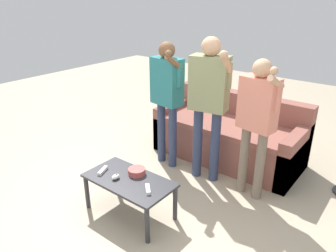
# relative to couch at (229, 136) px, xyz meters

# --- Properties ---
(ground_plane) EXTENTS (12.00, 12.00, 0.00)m
(ground_plane) POSITION_rel_couch_xyz_m (-0.02, -1.38, -0.30)
(ground_plane) COLOR tan
(couch) EXTENTS (1.85, 0.84, 0.81)m
(couch) POSITION_rel_couch_xyz_m (0.00, 0.00, 0.00)
(couch) COLOR brown
(couch) RESTS_ON ground
(coffee_table) EXTENTS (0.87, 0.46, 0.39)m
(coffee_table) POSITION_rel_couch_xyz_m (-0.18, -1.66, 0.03)
(coffee_table) COLOR #2D2D33
(coffee_table) RESTS_ON ground
(snack_bowl) EXTENTS (0.17, 0.17, 0.06)m
(snack_bowl) POSITION_rel_couch_xyz_m (-0.19, -1.55, 0.12)
(snack_bowl) COLOR #B24C47
(snack_bowl) RESTS_ON coffee_table
(game_remote_nunchuk) EXTENTS (0.06, 0.09, 0.05)m
(game_remote_nunchuk) POSITION_rel_couch_xyz_m (-0.28, -1.74, 0.11)
(game_remote_nunchuk) COLOR white
(game_remote_nunchuk) RESTS_ON coffee_table
(player_left) EXTENTS (0.45, 0.36, 1.53)m
(player_left) POSITION_rel_couch_xyz_m (-0.53, -0.64, 0.66)
(player_left) COLOR #2D3856
(player_left) RESTS_ON ground
(player_center) EXTENTS (0.51, 0.35, 1.63)m
(player_center) POSITION_rel_couch_xyz_m (0.03, -0.63, 0.72)
(player_center) COLOR #2D3856
(player_center) RESTS_ON ground
(player_right) EXTENTS (0.43, 0.33, 1.47)m
(player_right) POSITION_rel_couch_xyz_m (0.59, -0.63, 0.62)
(player_right) COLOR #756656
(player_right) RESTS_ON ground
(game_remote_wand_near) EXTENTS (0.09, 0.16, 0.03)m
(game_remote_wand_near) POSITION_rel_couch_xyz_m (-0.48, -1.72, 0.10)
(game_remote_wand_near) COLOR white
(game_remote_wand_near) RESTS_ON coffee_table
(game_remote_wand_far) EXTENTS (0.13, 0.13, 0.03)m
(game_remote_wand_far) POSITION_rel_couch_xyz_m (0.09, -1.69, 0.10)
(game_remote_wand_far) COLOR white
(game_remote_wand_far) RESTS_ON coffee_table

